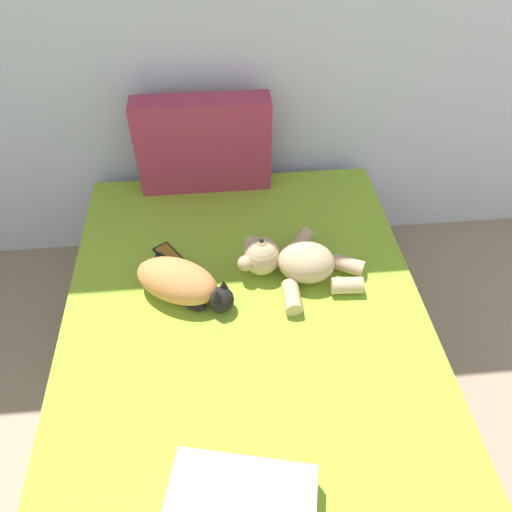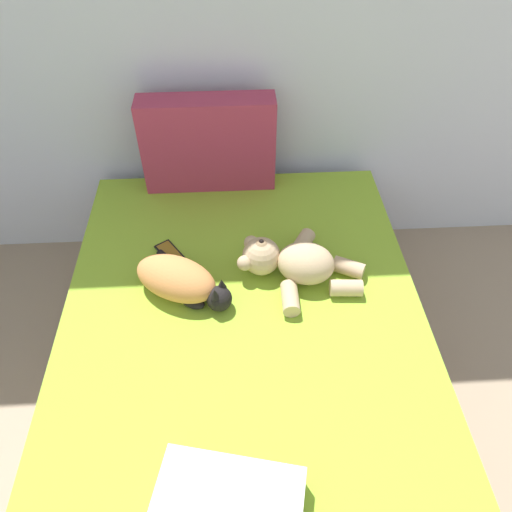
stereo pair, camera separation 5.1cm
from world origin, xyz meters
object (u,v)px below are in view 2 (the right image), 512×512
patterned_cushion (208,144)px  teddy_bear (293,262)px  bed (246,370)px  cell_phone (170,253)px  cat (180,280)px

patterned_cushion → teddy_bear: (0.34, -0.65, -0.16)m
bed → teddy_bear: size_ratio=3.88×
bed → patterned_cushion: patterned_cushion is taller
cell_phone → cat: bearing=-74.0°
bed → patterned_cushion: 1.05m
cell_phone → teddy_bear: bearing=-16.5°
cat → bed: bearing=-40.9°
bed → teddy_bear: bearing=53.5°
cat → cell_phone: 0.24m
bed → cat: cat is taller
patterned_cushion → cat: bearing=-98.8°
teddy_bear → cell_phone: 0.54m
bed → cell_phone: (-0.30, 0.43, 0.27)m
patterned_cushion → cat: (-0.11, -0.72, -0.16)m
patterned_cushion → cat: size_ratio=1.52×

